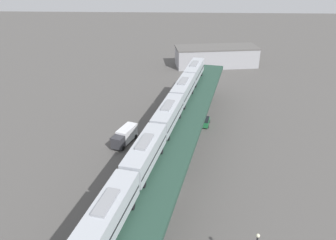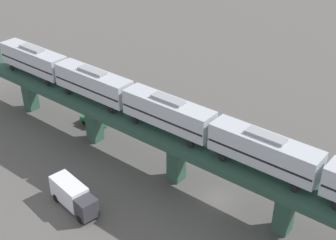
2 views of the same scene
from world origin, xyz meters
The scene contains 6 objects.
ground_plane centered at (0.00, 0.00, 0.00)m, with size 400.00×400.00×0.00m, color #514F4C.
elevated_viaduct centered at (-0.04, -0.18, 6.73)m, with size 26.98×91.78×7.84m.
subway_train centered at (0.00, 6.88, 10.38)m, with size 15.47×61.66×4.45m.
street_car_green centered at (7.73, 23.58, 0.94)m, with size 2.53×4.64×1.89m.
delivery_truck centered at (-9.17, 14.67, 1.76)m, with size 4.62×7.53×3.20m.
warehouse_building centered at (14.15, 70.59, 3.41)m, with size 29.79×14.49×6.80m.
Camera 1 is at (2.27, -43.42, 34.10)m, focal length 35.00 mm.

